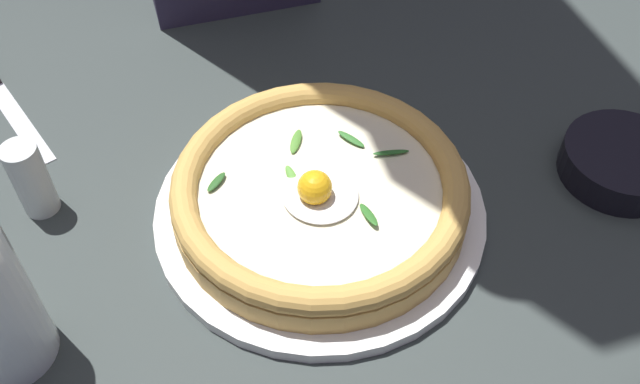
% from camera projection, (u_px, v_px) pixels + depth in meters
% --- Properties ---
extents(ground_plane, '(2.40, 2.40, 0.03)m').
position_uv_depth(ground_plane, '(310.00, 184.00, 0.69)').
color(ground_plane, '#333B39').
rests_on(ground_plane, ground).
extents(pizza_plate, '(0.30, 0.30, 0.01)m').
position_uv_depth(pizza_plate, '(320.00, 211.00, 0.64)').
color(pizza_plate, white).
rests_on(pizza_plate, ground).
extents(pizza, '(0.26, 0.26, 0.06)m').
position_uv_depth(pizza, '(320.00, 191.00, 0.62)').
color(pizza, tan).
rests_on(pizza, pizza_plate).
extents(side_bowl, '(0.11, 0.11, 0.03)m').
position_uv_depth(side_bowl, '(621.00, 162.00, 0.67)').
color(side_bowl, black).
rests_on(side_bowl, ground).
extents(pepper_shaker, '(0.03, 0.03, 0.08)m').
position_uv_depth(pepper_shaker, '(31.00, 179.00, 0.62)').
color(pepper_shaker, silver).
rests_on(pepper_shaker, ground).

